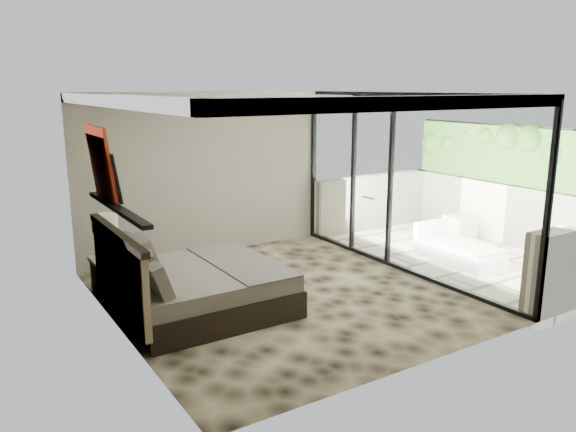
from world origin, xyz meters
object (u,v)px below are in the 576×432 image
bed (193,286)px  table_lamp (105,231)px  lounger (457,251)px  nightstand (111,275)px  ottoman (459,228)px

bed → table_lamp: size_ratio=3.30×
bed → lounger: size_ratio=1.44×
bed → table_lamp: bearing=122.2°
bed → nightstand: bearing=119.5°
table_lamp → lounger: table_lamp is taller
table_lamp → lounger: 5.67m
nightstand → ottoman: bearing=-1.9°
lounger → table_lamp: bearing=165.2°
table_lamp → ottoman: 6.55m
table_lamp → ottoman: size_ratio=1.36×
bed → table_lamp: 1.56m
nightstand → table_lamp: table_lamp is taller
nightstand → lounger: 5.58m
nightstand → ottoman: size_ratio=1.08×
bed → lounger: 4.64m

